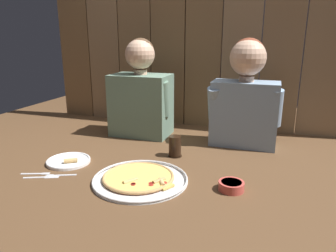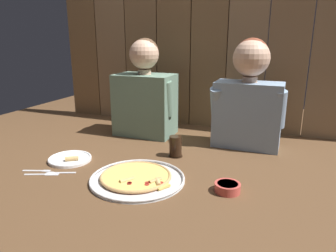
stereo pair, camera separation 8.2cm
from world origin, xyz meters
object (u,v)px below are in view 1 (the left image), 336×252
object	(u,v)px
dinner_plate	(69,161)
dipping_bowl	(231,185)
pizza_tray	(140,178)
diner_right	(245,95)
drinking_glass	(176,146)
diner_left	(141,93)

from	to	relation	value
dinner_plate	dipping_bowl	world-z (taller)	dipping_bowl
pizza_tray	diner_right	distance (m)	0.78
pizza_tray	drinking_glass	bearing A→B (deg)	79.18
pizza_tray	diner_right	size ratio (longest dim) A/B	0.69
dipping_bowl	diner_left	bearing A→B (deg)	137.74
dipping_bowl	diner_right	xyz separation A→B (m)	(-0.02, 0.59, 0.27)
diner_left	diner_right	size ratio (longest dim) A/B	1.00
diner_right	drinking_glass	bearing A→B (deg)	-136.22
pizza_tray	dinner_plate	distance (m)	0.42
pizza_tray	dinner_plate	world-z (taller)	dinner_plate
dinner_plate	diner_left	size ratio (longest dim) A/B	0.36
dinner_plate	diner_right	size ratio (longest dim) A/B	0.36
diner_right	dinner_plate	bearing A→B (deg)	-145.07
dinner_plate	pizza_tray	bearing A→B (deg)	-9.92
dipping_bowl	drinking_glass	bearing A→B (deg)	138.49
dipping_bowl	dinner_plate	bearing A→B (deg)	177.46
diner_right	dipping_bowl	bearing A→B (deg)	-88.51
pizza_tray	diner_left	distance (m)	0.72
dinner_plate	diner_left	distance (m)	0.63
dinner_plate	diner_right	xyz separation A→B (m)	(0.79, 0.55, 0.28)
drinking_glass	diner_right	xyz separation A→B (m)	(0.31, 0.30, 0.24)
pizza_tray	dinner_plate	xyz separation A→B (m)	(-0.42, 0.07, -0.00)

